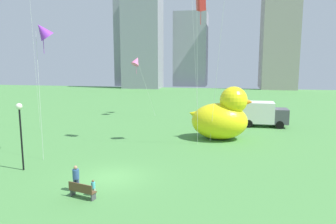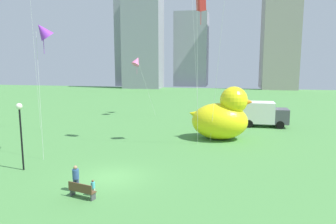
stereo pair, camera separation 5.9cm
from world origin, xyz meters
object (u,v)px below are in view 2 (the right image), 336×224
kite_purple (43,31)px  box_truck (262,114)px  person_child (93,187)px  lamppost (20,121)px  person_adult (76,177)px  giant_inflatable_duck (222,117)px  kite_red (201,5)px  kite_pink (137,61)px  park_bench (82,190)px

kite_purple → box_truck: bearing=41.8°
person_child → lamppost: lamppost is taller
person_child → box_truck: bearing=63.2°
kite_purple → lamppost: bearing=-93.9°
person_adult → kite_purple: bearing=131.0°
lamppost → giant_inflatable_duck: bearing=41.3°
giant_inflatable_duck → kite_red: (-1.88, -3.35, 10.00)m
person_child → box_truck: size_ratio=0.17×
kite_red → lamppost: bearing=-143.9°
giant_inflatable_duck → kite_pink: 16.87m
kite_pink → kite_purple: size_ratio=0.78×
giant_inflatable_duck → kite_red: 10.71m
box_truck → kite_red: size_ratio=0.43×
giant_inflatable_duck → kite_purple: (-13.24, -8.67, 7.61)m
kite_purple → person_adult: bearing=-49.0°
person_child → kite_pink: 27.38m
person_child → kite_pink: size_ratio=0.12×
giant_inflatable_duck → lamppost: bearing=-138.7°
person_adult → kite_pink: size_ratio=0.19×
park_bench → kite_purple: size_ratio=0.16×
park_bench → kite_purple: kite_purple is taller
park_bench → kite_red: size_ratio=0.13×
kite_purple → kite_red: kite_red is taller
lamppost → person_child: bearing=-26.1°
lamppost → kite_red: kite_red is taller
park_bench → lamppost: (-6.15, 3.68, 3.06)m
person_adult → lamppost: bearing=152.5°
person_child → kite_purple: bearing=135.2°
park_bench → person_adult: (-0.76, 0.87, 0.39)m
giant_inflatable_duck → box_truck: bearing=58.3°
kite_purple → kite_red: 12.78m
park_bench → kite_pink: kite_pink is taller
person_child → giant_inflatable_duck: (6.81, 15.07, 1.67)m
park_bench → person_child: (0.50, 0.42, 0.05)m
park_bench → person_child: 0.66m
giant_inflatable_duck → box_truck: giant_inflatable_duck is taller
person_adult → lamppost: 6.63m
person_adult → giant_inflatable_duck: size_ratio=0.25×
lamppost → park_bench: bearing=-30.9°
person_adult → giant_inflatable_duck: bearing=61.1°
kite_purple → kite_red: bearing=25.1°
giant_inflatable_duck → box_truck: size_ratio=1.12×
park_bench → box_truck: size_ratio=0.30×
kite_purple → park_bench: bearing=-49.0°
kite_purple → kite_pink: bearing=85.4°
box_truck → person_child: bearing=-116.8°
park_bench → kite_pink: 27.71m
person_adult → kite_pink: (-3.60, 25.58, 6.64)m
person_adult → giant_inflatable_duck: (8.07, 14.62, 1.33)m
person_adult → lamppost: (-5.38, 2.81, 2.66)m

